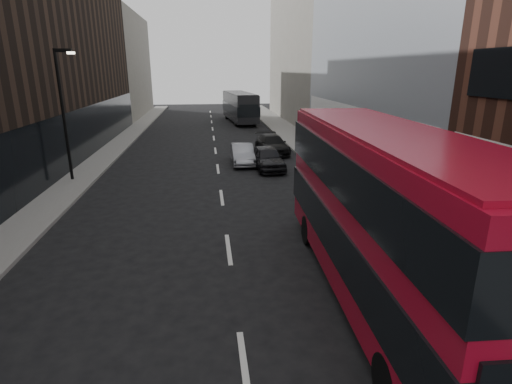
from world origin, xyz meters
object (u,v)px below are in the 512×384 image
object	(u,v)px
red_bus	(384,209)
car_b	(242,154)
street_lamp	(64,107)
grey_bus	(240,106)
car_a	(267,158)
car_c	(272,144)

from	to	relation	value
red_bus	car_b	world-z (taller)	red_bus
street_lamp	red_bus	xyz separation A→B (m)	(12.15, -13.60, -1.57)
street_lamp	grey_bus	distance (m)	27.89
car_a	car_b	size ratio (longest dim) A/B	1.07
red_bus	car_c	xyz separation A→B (m)	(0.32, 20.13, -1.93)
red_bus	grey_bus	bearing A→B (deg)	93.24
car_a	car_b	world-z (taller)	car_a
street_lamp	car_c	distance (m)	14.50
grey_bus	car_b	xyz separation A→B (m)	(-1.67, -21.99, -1.20)
street_lamp	grey_bus	size ratio (longest dim) A/B	0.64
grey_bus	car_c	bearing A→B (deg)	-93.10
car_a	car_c	xyz separation A→B (m)	(1.11, 4.93, -0.05)
red_bus	car_a	distance (m)	15.34
grey_bus	car_b	size ratio (longest dim) A/B	2.71
street_lamp	grey_bus	bearing A→B (deg)	65.35
car_a	car_c	bearing A→B (deg)	73.06
grey_bus	red_bus	bearing A→B (deg)	-94.95
car_a	car_c	distance (m)	5.05
car_c	car_b	bearing A→B (deg)	-133.01
red_bus	car_a	bearing A→B (deg)	95.39
car_c	grey_bus	bearing A→B (deg)	87.69
street_lamp	red_bus	distance (m)	18.30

